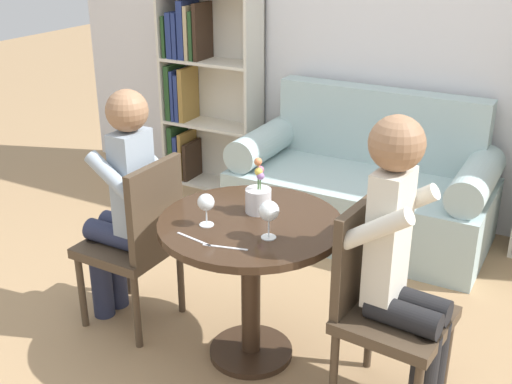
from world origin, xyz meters
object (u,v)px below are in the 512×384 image
object	(u,v)px
bookshelf_left	(202,88)
wine_glass_right	(269,212)
person_left	(123,204)
person_right	(404,264)
couch	(363,189)
chair_right	(380,300)
chair_left	(139,237)
flower_vase	(258,197)
wine_glass_left	(206,203)

from	to	relation	value
bookshelf_left	wine_glass_right	distance (m)	2.44
person_left	person_right	xyz separation A→B (m)	(1.40, 0.01, 0.04)
bookshelf_left	person_left	world-z (taller)	bookshelf_left
couch	person_left	bearing A→B (deg)	-114.62
couch	chair_right	bearing A→B (deg)	-67.89
person_right	couch	bearing A→B (deg)	29.64
chair_left	chair_right	distance (m)	1.23
person_left	wine_glass_right	size ratio (longest dim) A/B	7.41
chair_left	person_left	bearing A→B (deg)	-90.83
chair_right	person_left	xyz separation A→B (m)	(-1.32, -0.02, 0.16)
chair_left	person_right	size ratio (longest dim) A/B	0.70
chair_left	chair_right	world-z (taller)	same
chair_right	flower_vase	world-z (taller)	flower_vase
wine_glass_right	flower_vase	distance (m)	0.27
wine_glass_right	bookshelf_left	bearing A→B (deg)	129.69
person_left	flower_vase	size ratio (longest dim) A/B	4.73
chair_left	wine_glass_right	bearing A→B (deg)	85.76
bookshelf_left	person_right	bearing A→B (deg)	-40.30
flower_vase	wine_glass_left	bearing A→B (deg)	-119.94
chair_right	person_left	distance (m)	1.33
chair_right	person_left	size ratio (longest dim) A/B	0.73
person_left	wine_glass_left	bearing A→B (deg)	81.14
person_left	chair_left	bearing A→B (deg)	89.17
bookshelf_left	flower_vase	size ratio (longest dim) A/B	5.62
person_left	wine_glass_right	distance (m)	0.87
chair_right	wine_glass_left	distance (m)	0.84
person_right	wine_glass_left	world-z (taller)	person_right
bookshelf_left	person_right	xyz separation A→B (m)	(2.11, -1.79, -0.06)
couch	flower_vase	xyz separation A→B (m)	(-0.02, -1.40, 0.47)
person_left	bookshelf_left	bearing A→B (deg)	-157.25
wine_glass_left	flower_vase	bearing A→B (deg)	60.06
couch	chair_left	size ratio (longest dim) A/B	1.82
chair_left	wine_glass_left	size ratio (longest dim) A/B	6.16
chair_left	person_right	distance (m)	1.33
wine_glass_right	chair_right	bearing A→B (deg)	12.08
bookshelf_left	wine_glass_right	world-z (taller)	bookshelf_left
chair_right	bookshelf_left	bearing A→B (deg)	53.77
bookshelf_left	couch	bearing A→B (deg)	-10.73
chair_left	wine_glass_left	xyz separation A→B (m)	(0.47, -0.10, 0.32)
wine_glass_left	flower_vase	distance (m)	0.27
person_left	person_right	world-z (taller)	person_right
bookshelf_left	person_left	size ratio (longest dim) A/B	1.19
person_left	wine_glass_right	xyz separation A→B (m)	(0.85, -0.08, 0.18)
bookshelf_left	chair_right	xyz separation A→B (m)	(2.03, -1.78, -0.26)
chair_left	wine_glass_left	distance (m)	0.57
couch	chair_right	distance (m)	1.64
chair_left	flower_vase	size ratio (longest dim) A/B	3.45
couch	chair_left	bearing A→B (deg)	-111.75
person_right	wine_glass_left	size ratio (longest dim) A/B	8.80
chair_right	couch	bearing A→B (deg)	27.13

